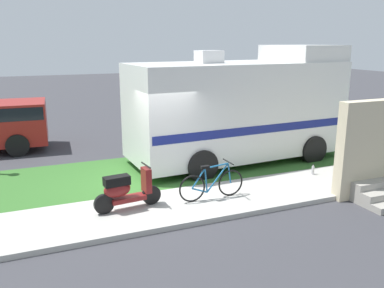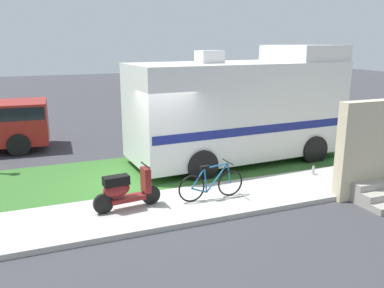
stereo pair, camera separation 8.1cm
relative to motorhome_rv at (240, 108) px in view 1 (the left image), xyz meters
name	(u,v)px [view 1 (the left image)]	position (x,y,z in m)	size (l,w,h in m)	color
ground_plane	(156,192)	(-3.31, -1.67, -1.74)	(80.00, 80.00, 0.00)	#38383D
sidewalk	(171,208)	(-3.31, -2.87, -1.68)	(24.00, 2.00, 0.12)	#ADAAA3
grass_strip	(140,174)	(-3.31, -0.17, -1.70)	(24.00, 3.40, 0.08)	#336628
motorhome_rv	(240,108)	(0.00, 0.00, 0.00)	(6.84, 2.98, 3.64)	silver
scooter	(125,190)	(-4.32, -2.70, -1.16)	(1.55, 0.51, 0.97)	black
bicycle	(212,184)	(-2.30, -2.87, -1.25)	(1.66, 0.52, 0.88)	black
porch_steps	(374,159)	(1.56, -3.96, -0.77)	(2.00, 1.26, 2.40)	#9E998E
bottle_green	(313,170)	(1.11, -2.31, -1.49)	(0.08, 0.08, 0.30)	#B2B2B7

